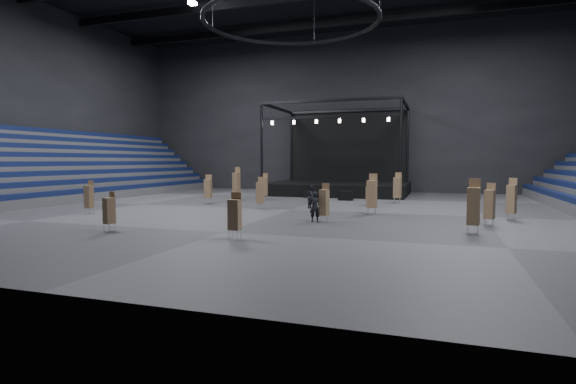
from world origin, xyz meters
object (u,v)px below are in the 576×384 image
(flight_case_mid, at_px, (346,196))
(chair_stack_2, at_px, (109,210))
(chair_stack_11, at_px, (260,192))
(chair_stack_6, at_px, (369,194))
(chair_stack_4, at_px, (324,202))
(chair_stack_12, at_px, (235,214))
(chair_stack_8, at_px, (236,183))
(chair_stack_10, at_px, (372,193))
(chair_stack_3, at_px, (265,186))
(chair_stack_7, at_px, (512,198))
(chair_stack_5, at_px, (397,187))
(crew_member, at_px, (312,197))
(chair_stack_9, at_px, (490,204))
(chair_stack_13, at_px, (89,196))
(chair_stack_1, at_px, (208,188))
(stage, at_px, (339,180))
(chair_stack_0, at_px, (474,205))
(flight_case_left, at_px, (309,194))
(flight_case_right, at_px, (346,196))

(flight_case_mid, xyz_separation_m, chair_stack_2, (-7.63, -20.62, 0.65))
(chair_stack_11, bearing_deg, chair_stack_6, 30.59)
(chair_stack_4, distance_m, chair_stack_12, 7.01)
(chair_stack_8, xyz_separation_m, chair_stack_10, (12.82, -7.02, -0.10))
(chair_stack_3, distance_m, chair_stack_7, 20.39)
(chair_stack_5, bearing_deg, chair_stack_3, -166.03)
(chair_stack_2, height_order, crew_member, chair_stack_2)
(chair_stack_9, bearing_deg, chair_stack_13, -152.92)
(chair_stack_6, height_order, chair_stack_10, chair_stack_10)
(chair_stack_1, relative_size, chair_stack_9, 1.02)
(chair_stack_3, bearing_deg, flight_case_mid, 4.90)
(chair_stack_5, relative_size, chair_stack_8, 0.86)
(stage, height_order, chair_stack_4, stage)
(chair_stack_11, bearing_deg, chair_stack_13, -148.34)
(chair_stack_10, bearing_deg, chair_stack_11, -177.21)
(chair_stack_12, distance_m, crew_member, 13.47)
(chair_stack_2, relative_size, chair_stack_11, 0.86)
(chair_stack_0, xyz_separation_m, crew_member, (-10.28, 8.77, -0.53))
(flight_case_left, height_order, chair_stack_3, chair_stack_3)
(chair_stack_9, xyz_separation_m, crew_member, (-11.28, 5.64, -0.35))
(chair_stack_5, xyz_separation_m, chair_stack_6, (-1.86, -2.73, -0.38))
(chair_stack_2, distance_m, chair_stack_13, 8.44)
(chair_stack_2, bearing_deg, chair_stack_6, 78.16)
(chair_stack_0, bearing_deg, chair_stack_1, 163.24)
(chair_stack_2, bearing_deg, chair_stack_12, 19.78)
(stage, distance_m, chair_stack_0, 26.16)
(flight_case_mid, height_order, chair_stack_1, chair_stack_1)
(chair_stack_10, distance_m, chair_stack_11, 8.20)
(chair_stack_7, xyz_separation_m, chair_stack_9, (-1.45, -2.96, -0.07))
(chair_stack_12, bearing_deg, crew_member, 88.44)
(flight_case_mid, relative_size, chair_stack_13, 0.54)
(flight_case_left, height_order, chair_stack_9, chair_stack_9)
(chair_stack_1, relative_size, chair_stack_10, 0.89)
(chair_stack_11, bearing_deg, flight_case_left, 83.32)
(chair_stack_6, bearing_deg, flight_case_mid, 140.50)
(chair_stack_4, bearing_deg, chair_stack_3, 136.88)
(chair_stack_11, bearing_deg, chair_stack_4, -44.13)
(flight_case_right, bearing_deg, flight_case_left, 157.71)
(chair_stack_1, bearing_deg, chair_stack_5, 7.53)
(flight_case_right, xyz_separation_m, chair_stack_7, (11.71, -9.95, 0.86))
(flight_case_right, height_order, chair_stack_5, chair_stack_5)
(chair_stack_4, bearing_deg, chair_stack_7, 35.21)
(chair_stack_12, bearing_deg, chair_stack_9, 32.81)
(stage, height_order, chair_stack_5, stage)
(crew_member, bearing_deg, chair_stack_1, 93.79)
(flight_case_mid, height_order, chair_stack_11, chair_stack_11)
(chair_stack_6, distance_m, chair_stack_13, 19.92)
(chair_stack_6, bearing_deg, chair_stack_8, -168.94)
(flight_case_right, bearing_deg, stage, 106.14)
(chair_stack_6, bearing_deg, flight_case_left, 155.92)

